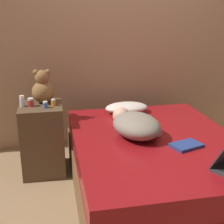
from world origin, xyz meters
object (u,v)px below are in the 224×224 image
Objects in this scene: pillow at (127,108)px; bottle_red at (31,102)px; person_lying at (135,124)px; bottle_blue at (45,105)px; teddy_bear at (43,88)px; book at (186,145)px; bottle_orange at (53,103)px; bottle_clear at (22,101)px.

pillow is 1.00m from bottle_red.
person_lying is at bearing -97.09° from pillow.
pillow is 0.62m from person_lying.
bottle_red is at bearing 149.61° from bottle_blue.
teddy_bear reaches higher than bottle_red.
teddy_bear is at bearing 141.77° from book.
book is (1.11, -0.88, -0.31)m from teddy_bear.
person_lying is 11.02× the size of bottle_blue.
pillow is 1.39× the size of teddy_bear.
bottle_orange reaches higher than bottle_blue.
bottle_clear reaches higher than person_lying.
bottle_red reaches higher than bottle_orange.
bottle_clear is at bearing 149.16° from book.
bottle_clear is at bearing 157.08° from bottle_blue.
bottle_orange is 0.29m from bottle_clear.
person_lying is 10.69× the size of bottle_orange.
bottle_red is (-0.89, 0.45, 0.12)m from person_lying.
bottle_orange is (0.21, -0.02, -0.01)m from bottle_red.
bottle_blue reaches higher than pillow.
bottle_blue is 0.79× the size of bottle_red.
bottle_blue is 0.97× the size of bottle_orange.
pillow reaches higher than book.
bottle_orange is at bearing 36.95° from bottle_blue.
bottle_blue is (0.02, -0.19, -0.11)m from teddy_bear.
bottle_clear is (-0.29, 0.03, 0.02)m from bottle_orange.
person_lying is 6.60× the size of bottle_clear.
bottle_red is 1.47m from book.
bottle_red reaches higher than pillow.
teddy_bear reaches higher than bottle_blue.
person_lying is (-0.08, -0.62, 0.04)m from pillow.
bottle_red is 0.08m from bottle_clear.
book is (1.02, -0.75, -0.20)m from bottle_orange.
bottle_blue is (-0.76, 0.37, 0.11)m from person_lying.
person_lying is at bearing -25.23° from bottle_clear.
bottle_blue reaches higher than book.
bottle_orange is (0.09, -0.13, -0.11)m from teddy_bear.
person_lying is 0.85m from bottle_blue.
bottle_orange is at bearing -6.11° from bottle_red.
book is (0.26, -0.94, -0.04)m from pillow.
book is (0.34, -0.32, -0.08)m from person_lying.
person_lying is 2.12× the size of teddy_bear.
bottle_clear is (-0.08, 0.01, 0.01)m from bottle_red.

